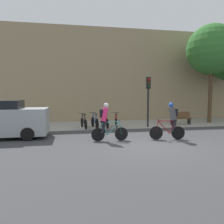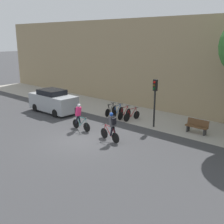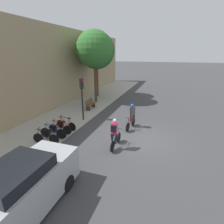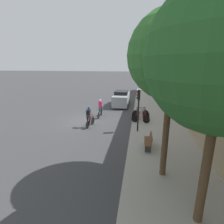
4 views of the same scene
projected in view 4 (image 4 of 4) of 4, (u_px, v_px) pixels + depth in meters
The scene contains 14 objects.
ground at pixel (83, 121), 16.10m from camera, with size 200.00×200.00×0.00m, color #3D3D3F.
kerb_strip at pixel (158, 125), 15.07m from camera, with size 44.00×4.50×0.01m, color #A39E93.
building_facade at pixel (195, 82), 13.67m from camera, with size 44.00×0.60×7.45m, color #9E8966.
cyclist_pink at pixel (100, 107), 17.22m from camera, with size 1.70×0.46×1.75m.
cyclist_grey at pixel (89, 116), 14.33m from camera, with size 1.67×0.52×1.76m.
parked_bike_0 at pixel (141, 112), 17.51m from camera, with size 0.47×1.56×0.94m.
parked_bike_1 at pixel (141, 114), 16.85m from camera, with size 0.46×1.69×0.96m.
parked_bike_2 at pixel (141, 116), 16.19m from camera, with size 0.46×1.64×0.94m.
parked_bike_3 at pixel (141, 119), 15.54m from camera, with size 0.46×1.63×0.94m.
traffic_light_pole at pixel (138, 103), 13.09m from camera, with size 0.26×0.30×3.25m.
bench at pixel (149, 141), 10.84m from camera, with size 1.42×0.44×0.89m.
parked_car at pixel (121, 99), 21.64m from camera, with size 4.30×1.84×1.85m.
street_tree_0 at pixel (173, 56), 6.95m from camera, with size 3.67×3.67×7.28m.
street_tree_1 at pixel (224, 57), 4.51m from camera, with size 4.18×4.18×7.40m.
Camera 4 is at (14.66, 5.10, 5.14)m, focal length 28.00 mm.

